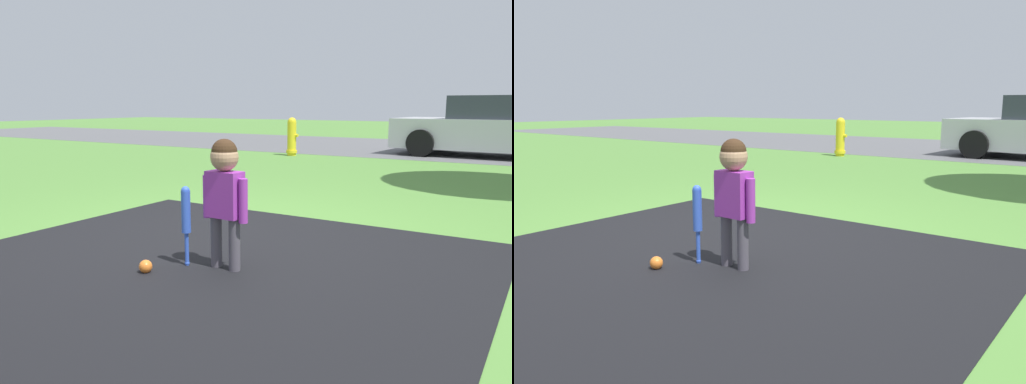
# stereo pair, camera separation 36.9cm
# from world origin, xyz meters

# --- Properties ---
(ground_plane) EXTENTS (60.00, 60.00, 0.00)m
(ground_plane) POSITION_xyz_m (0.00, 0.00, 0.00)
(ground_plane) COLOR #518438
(street_strip) EXTENTS (40.00, 6.00, 0.01)m
(street_strip) POSITION_xyz_m (0.00, 9.84, 0.00)
(street_strip) COLOR #59595B
(street_strip) RESTS_ON ground
(child) EXTENTS (0.37, 0.19, 0.90)m
(child) POSITION_xyz_m (0.45, -0.71, 0.58)
(child) COLOR #4C4751
(child) RESTS_ON ground
(baseball_bat) EXTENTS (0.06, 0.06, 0.57)m
(baseball_bat) POSITION_xyz_m (0.18, -0.80, 0.37)
(baseball_bat) COLOR blue
(baseball_bat) RESTS_ON ground
(sports_ball) EXTENTS (0.09, 0.09, 0.09)m
(sports_ball) POSITION_xyz_m (0.04, -1.07, 0.04)
(sports_ball) COLOR orange
(sports_ball) RESTS_ON ground
(fire_hydrant) EXTENTS (0.28, 0.25, 0.84)m
(fire_hydrant) POSITION_xyz_m (-2.78, 6.42, 0.41)
(fire_hydrant) COLOR yellow
(fire_hydrant) RESTS_ON ground
(parked_car) EXTENTS (3.92, 2.10, 1.31)m
(parked_car) POSITION_xyz_m (0.99, 8.47, 0.61)
(parked_car) COLOR #B7B7BC
(parked_car) RESTS_ON ground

